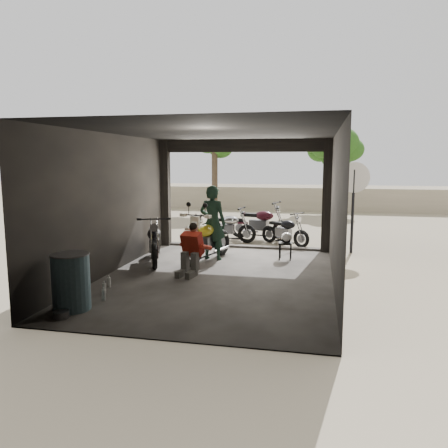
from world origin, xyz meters
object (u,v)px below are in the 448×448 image
at_px(left_bike, 154,239).
at_px(mechanic, 190,251).
at_px(main_bike, 208,236).
at_px(stool, 285,245).
at_px(outside_bike_b, 260,220).
at_px(rider, 213,223).
at_px(oil_drum, 71,283).
at_px(outside_bike_c, 285,229).
at_px(helmet, 287,237).
at_px(outside_bike_a, 227,225).
at_px(sign_post, 354,192).

bearing_deg(left_bike, mechanic, -61.39).
height_order(main_bike, stool, main_bike).
bearing_deg(outside_bike_b, rider, 178.38).
xyz_separation_m(left_bike, oil_drum, (-0.09, -3.71, -0.11)).
bearing_deg(stool, oil_drum, -125.43).
relative_size(outside_bike_c, helmet, 5.17).
relative_size(helmet, oil_drum, 0.30).
distance_m(main_bike, mechanic, 1.53).
relative_size(main_bike, outside_bike_a, 1.17).
height_order(outside_bike_c, helmet, outside_bike_c).
bearing_deg(helmet, stool, -133.82).
bearing_deg(oil_drum, stool, 54.57).
bearing_deg(outside_bike_c, rider, 177.17).
xyz_separation_m(left_bike, mechanic, (1.26, -1.05, -0.03)).
relative_size(oil_drum, sign_post, 0.39).
distance_m(stool, helmet, 0.21).
distance_m(main_bike, oil_drum, 4.42).
height_order(outside_bike_a, sign_post, sign_post).
distance_m(outside_bike_a, stool, 3.04).
bearing_deg(sign_post, outside_bike_a, 166.67).
bearing_deg(helmet, rider, -149.11).
relative_size(outside_bike_c, oil_drum, 1.54).
bearing_deg(rider, main_bike, 72.00).
height_order(helmet, sign_post, sign_post).
bearing_deg(rider, outside_bike_b, -94.79).
height_order(stool, helmet, helmet).
xyz_separation_m(left_bike, sign_post, (5.01, 2.31, 1.13)).
bearing_deg(rider, outside_bike_a, -77.09).
bearing_deg(left_bike, outside_bike_b, 38.91).
height_order(mechanic, sign_post, sign_post).
bearing_deg(outside_bike_b, outside_bike_c, -121.66).
distance_m(left_bike, sign_post, 5.63).
distance_m(outside_bike_c, mechanic, 4.49).
distance_m(outside_bike_a, outside_bike_c, 1.87).
relative_size(helmet, sign_post, 0.12).
bearing_deg(mechanic, sign_post, 52.42).
relative_size(mechanic, stool, 2.44).
bearing_deg(stool, main_bike, -165.29).
height_order(main_bike, oil_drum, main_bike).
xyz_separation_m(main_bike, oil_drum, (-1.39, -4.19, -0.15)).
distance_m(main_bike, sign_post, 4.29).
bearing_deg(helmet, mechanic, -114.67).
height_order(outside_bike_c, sign_post, sign_post).
distance_m(outside_bike_b, sign_post, 3.41).
bearing_deg(outside_bike_a, left_bike, 166.24).
bearing_deg(left_bike, helmet, -4.56).
xyz_separation_m(rider, oil_drum, (-1.47, -4.34, -0.48)).
xyz_separation_m(rider, mechanic, (-0.12, -1.68, -0.41)).
height_order(outside_bike_b, oil_drum, outside_bike_b).
height_order(main_bike, mechanic, main_bike).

